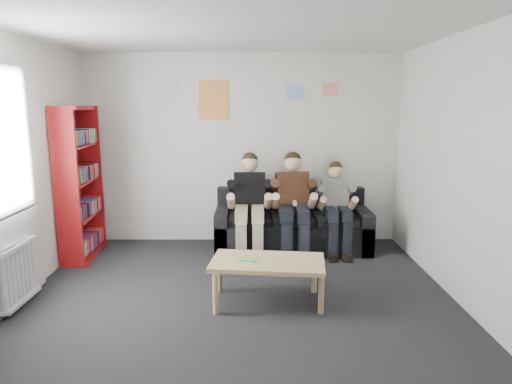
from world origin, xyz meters
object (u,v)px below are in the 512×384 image
coffee_table (268,265)px  sofa (292,228)px  person_left (250,205)px  person_middle (293,205)px  bookshelf (80,183)px  person_right (337,208)px

coffee_table → sofa: bearing=77.9°
person_left → person_middle: size_ratio=0.99×
bookshelf → person_right: (3.36, 0.18, -0.37)m
coffee_table → person_left: size_ratio=0.83×
bookshelf → person_right: bookshelf is taller
person_left → person_middle: person_middle is taller
bookshelf → person_middle: 2.80m
person_middle → person_right: 0.59m
person_middle → person_right: person_middle is taller
bookshelf → person_right: size_ratio=1.61×
coffee_table → bookshelf: bearing=148.7°
person_left → person_right: person_left is taller
person_left → person_middle: bearing=1.3°
sofa → bookshelf: bookshelf is taller
person_middle → bookshelf: bearing=177.8°
bookshelf → person_right: bearing=-2.0°
person_right → person_left: bearing=-179.8°
coffee_table → person_left: (-0.20, 1.62, 0.27)m
bookshelf → person_left: (2.19, 0.17, -0.32)m
sofa → person_middle: size_ratio=1.55×
coffee_table → person_middle: person_middle is taller
sofa → person_left: bearing=-161.3°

